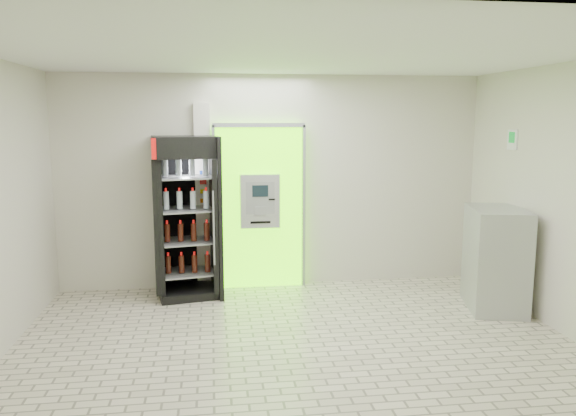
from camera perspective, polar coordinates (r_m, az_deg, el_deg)
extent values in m
plane|color=beige|center=(5.97, 1.17, -14.51)|extent=(6.00, 6.00, 0.00)
plane|color=beige|center=(8.00, -1.56, 2.69)|extent=(6.00, 0.00, 6.00)
plane|color=beige|center=(3.16, 8.36, -7.41)|extent=(6.00, 0.00, 6.00)
plane|color=white|center=(5.51, 1.28, 15.44)|extent=(6.00, 6.00, 0.00)
cube|color=#5EFF00|center=(7.96, -2.93, 0.11)|extent=(1.20, 0.12, 2.30)
cube|color=gray|center=(7.79, -2.96, 8.41)|extent=(1.28, 0.04, 0.06)
cube|color=gray|center=(7.86, -7.47, -0.07)|extent=(0.04, 0.04, 2.30)
cube|color=gray|center=(7.97, 1.63, 0.13)|extent=(0.04, 0.04, 2.30)
cube|color=black|center=(8.04, -2.15, -4.51)|extent=(0.62, 0.01, 0.67)
cube|color=black|center=(7.80, -5.45, 6.03)|extent=(0.22, 0.01, 0.18)
cube|color=#A8ABB0|center=(7.84, -2.87, 0.71)|extent=(0.55, 0.12, 0.75)
cube|color=black|center=(7.75, -2.84, 1.73)|extent=(0.22, 0.01, 0.16)
cube|color=gray|center=(7.79, -2.82, -0.31)|extent=(0.16, 0.01, 0.12)
cube|color=black|center=(7.78, -1.66, 0.88)|extent=(0.09, 0.01, 0.02)
cube|color=black|center=(7.82, -2.81, -1.47)|extent=(0.28, 0.01, 0.03)
cube|color=silver|center=(7.93, -8.58, 1.08)|extent=(0.22, 0.10, 2.60)
cube|color=#193FB2|center=(7.84, -8.64, 3.56)|extent=(0.09, 0.01, 0.06)
cube|color=red|center=(7.85, -8.62, 2.62)|extent=(0.09, 0.01, 0.06)
cube|color=yellow|center=(7.87, -8.60, 1.68)|extent=(0.09, 0.01, 0.06)
cube|color=orange|center=(7.88, -8.57, 0.74)|extent=(0.09, 0.01, 0.06)
cube|color=red|center=(7.90, -8.55, -0.19)|extent=(0.09, 0.01, 0.06)
cube|color=black|center=(7.65, -10.22, -0.92)|extent=(0.93, 0.87, 2.16)
cube|color=black|center=(7.98, -10.12, -0.50)|extent=(0.81, 0.20, 2.16)
cube|color=#A80B08|center=(7.18, -10.55, 5.98)|extent=(0.78, 0.15, 0.26)
cube|color=white|center=(7.18, -10.55, 5.98)|extent=(0.45, 0.09, 0.08)
cube|color=black|center=(7.89, -10.01, -8.28)|extent=(0.93, 0.87, 0.11)
cylinder|color=gray|center=(7.28, -7.56, -2.06)|extent=(0.03, 0.03, 0.97)
cube|color=gray|center=(7.81, -10.06, -6.39)|extent=(0.78, 0.74, 0.02)
cube|color=gray|center=(7.71, -10.15, -3.29)|extent=(0.78, 0.74, 0.02)
cube|color=gray|center=(7.63, -10.24, -0.12)|extent=(0.78, 0.74, 0.02)
cube|color=gray|center=(7.58, -10.33, 3.11)|extent=(0.78, 0.74, 0.02)
cube|color=#A8ABB0|center=(7.56, 20.35, -4.86)|extent=(0.86, 1.09, 1.28)
cube|color=gray|center=(7.40, 18.16, -4.52)|extent=(0.23, 0.92, 0.01)
cube|color=white|center=(7.82, 21.84, 6.46)|extent=(0.02, 0.22, 0.26)
cube|color=#0D952F|center=(7.81, 21.78, 6.68)|extent=(0.00, 0.14, 0.14)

